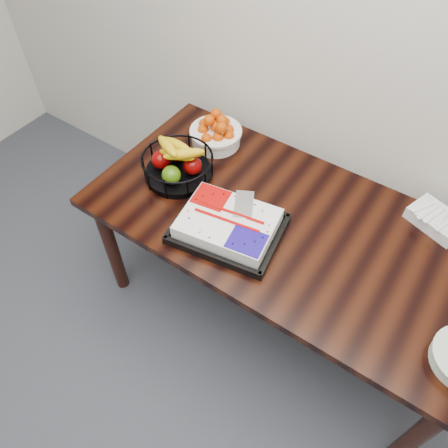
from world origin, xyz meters
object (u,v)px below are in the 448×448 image
Objects in this scene: cake_tray at (228,225)px; fruit_basket at (178,164)px; table at (288,235)px; tangerine_bowl at (216,132)px.

fruit_basket is at bearing 158.73° from cake_tray.
table is at bearing 44.69° from cake_tray.
tangerine_bowl is at bearing 130.19° from cake_tray.
fruit_basket is (-0.01, -0.30, 0.00)m from tangerine_bowl.
fruit_basket is (-0.58, -0.04, 0.16)m from table.
cake_tray is 0.42m from fruit_basket.
table is 3.61× the size of cake_tray.
cake_tray reaches higher than table.
tangerine_bowl is at bearing 88.43° from fruit_basket.
table is 0.65m from tangerine_bowl.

